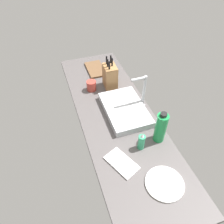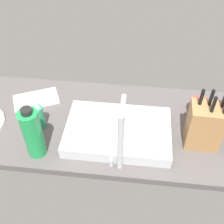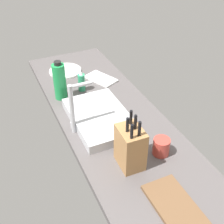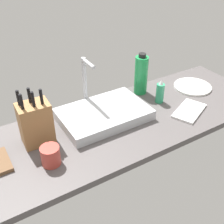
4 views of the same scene
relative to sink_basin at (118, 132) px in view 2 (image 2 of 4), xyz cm
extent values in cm
cube|color=#514C4C|center=(0.63, -7.45, -4.49)|extent=(186.46, 57.54, 3.50)
cube|color=#B7BABF|center=(0.00, 0.00, 0.00)|extent=(46.13, 30.40, 5.48)
cylinder|color=#B7BABF|center=(-2.33, 16.32, 11.91)|extent=(2.40, 2.40, 29.30)
cylinder|color=#B7BABF|center=(-2.33, 10.52, 25.56)|extent=(2.00, 11.59, 2.00)
cylinder|color=#B7BABF|center=(1.17, 16.32, -0.74)|extent=(1.60, 1.60, 4.00)
cube|color=#9E7042|center=(-36.09, -0.32, 7.72)|extent=(14.62, 11.05, 20.92)
cylinder|color=black|center=(-40.60, -1.79, 21.80)|extent=(1.45, 1.45, 7.25)
cylinder|color=black|center=(-35.81, -2.41, 21.80)|extent=(1.45, 1.45, 7.25)
cylinder|color=black|center=(-36.12, 1.64, 21.80)|extent=(1.45, 1.45, 7.25)
cylinder|color=black|center=(-32.04, -2.16, 21.80)|extent=(1.45, 1.45, 7.25)
cylinder|color=#2D9966|center=(36.06, -2.18, 3.05)|extent=(4.69, 4.69, 11.58)
cone|color=silver|center=(36.06, -2.18, 10.24)|extent=(2.58, 2.58, 2.80)
cylinder|color=#1E8E47|center=(33.12, 12.77, 8.82)|extent=(7.89, 7.89, 23.13)
cylinder|color=black|center=(33.12, 12.77, 21.48)|extent=(4.34, 4.34, 2.20)
cube|color=white|center=(43.70, -19.00, -2.14)|extent=(25.01, 20.16, 1.20)
cylinder|color=#B23D33|center=(-36.29, -17.63, 1.70)|extent=(8.39, 8.39, 8.89)
camera|label=1|loc=(113.99, -49.33, 118.56)|focal=34.66mm
camera|label=2|loc=(-6.84, 84.12, 95.46)|focal=45.94mm
camera|label=3|loc=(-122.86, 48.58, 101.20)|focal=47.15mm
camera|label=4|loc=(-59.98, -107.58, 84.56)|focal=45.14mm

